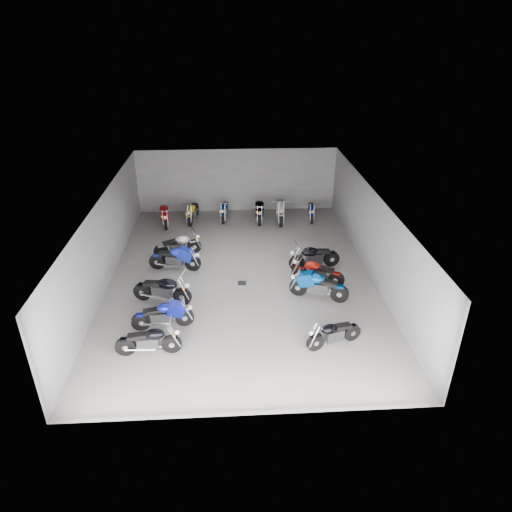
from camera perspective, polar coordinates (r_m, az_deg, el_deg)
The scene contains 21 objects.
ground at distance 17.69m, azimuth -1.81°, elevation -2.57°, with size 14.00×14.00×0.00m, color gray.
wall_back at distance 23.47m, azimuth -2.39°, elevation 9.42°, with size 10.00×0.10×3.20m, color gray.
wall_left at distance 17.57m, azimuth -18.42°, elevation 1.61°, with size 0.10×14.00×3.20m, color gray.
wall_right at distance 17.77m, azimuth 14.46°, elevation 2.46°, with size 0.10×14.00×3.20m, color gray.
ceiling at distance 16.32m, azimuth -1.98°, elevation 7.27°, with size 10.00×14.00×0.04m, color black.
drain_grate at distance 17.26m, azimuth -1.76°, elevation -3.38°, with size 0.32×0.32×0.01m, color black.
motorcycle_left_a at distance 13.96m, azimuth -13.22°, elevation -10.26°, with size 1.95×0.39×0.86m.
motorcycle_left_b at distance 14.94m, azimuth -11.50°, elevation -7.23°, with size 1.99×0.46×0.88m.
motorcycle_left_c at distance 16.20m, azimuth -11.59°, elevation -4.13°, with size 2.10×0.71×0.94m.
motorcycle_left_e at distance 18.21m, azimuth -10.04°, elevation -0.30°, with size 2.08×0.53×0.92m.
motorcycle_left_f at distance 19.29m, azimuth -9.71°, elevation 1.33°, with size 1.96×0.73×0.89m.
motorcycle_right_a at distance 14.12m, azimuth 9.68°, elevation -9.50°, with size 1.78×0.73×0.81m.
motorcycle_right_c at distance 16.24m, azimuth 7.76°, elevation -3.71°, with size 2.04×0.90×0.94m.
motorcycle_right_d at distance 17.14m, azimuth 7.66°, elevation -2.02°, with size 1.89×0.96×0.89m.
motorcycle_right_e at distance 18.20m, azimuth 7.24°, elevation -0.08°, with size 2.09×0.54×0.92m.
motorcycle_back_a at distance 22.50m, azimuth -11.38°, elevation 5.12°, with size 0.55×2.11×0.93m.
motorcycle_back_b at distance 22.67m, azimuth -7.92°, elevation 5.51°, with size 0.49×2.02×0.89m.
motorcycle_back_c at distance 22.76m, azimuth -3.95°, elevation 5.78°, with size 0.44×1.97×0.86m.
motorcycle_back_d at distance 22.55m, azimuth 0.42°, elevation 5.76°, with size 0.45×2.17×0.95m.
motorcycle_back_e at distance 22.49m, azimuth 3.07°, elevation 5.79°, with size 0.50×2.37×1.04m.
motorcycle_back_f at distance 22.85m, azimuth 6.91°, elevation 5.66°, with size 0.42×1.86×0.82m.
Camera 1 is at (-0.34, -15.33, 8.83)m, focal length 32.00 mm.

